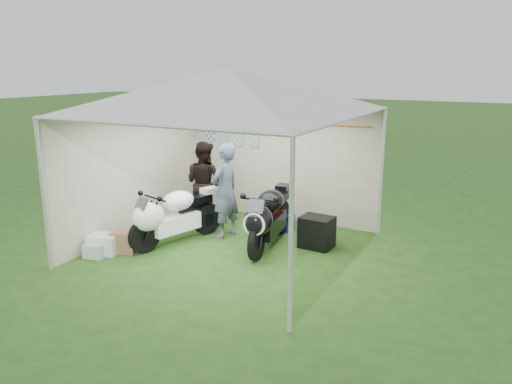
% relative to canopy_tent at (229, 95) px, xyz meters
% --- Properties ---
extents(ground, '(80.00, 80.00, 0.00)m').
position_rel_canopy_tent_xyz_m(ground, '(0.00, -0.03, -2.58)').
color(ground, '#244716').
rests_on(ground, ground).
extents(canopy_tent, '(5.66, 5.66, 3.00)m').
position_rel_canopy_tent_xyz_m(canopy_tent, '(0.00, 0.00, 0.00)').
color(canopy_tent, silver).
rests_on(canopy_tent, ground).
extents(motorcycle_white, '(0.79, 1.89, 0.95)m').
position_rel_canopy_tent_xyz_m(motorcycle_white, '(-1.01, -0.28, -2.05)').
color(motorcycle_white, black).
rests_on(motorcycle_white, ground).
extents(motorcycle_black, '(0.64, 2.02, 1.00)m').
position_rel_canopy_tent_xyz_m(motorcycle_black, '(0.52, 0.35, -2.02)').
color(motorcycle_black, black).
rests_on(motorcycle_black, ground).
extents(paddock_stand, '(0.46, 0.32, 0.32)m').
position_rel_canopy_tent_xyz_m(paddock_stand, '(0.38, 1.26, -2.42)').
color(paddock_stand, '#2435B2').
rests_on(paddock_stand, ground).
extents(person_dark_jacket, '(0.84, 0.68, 1.62)m').
position_rel_canopy_tent_xyz_m(person_dark_jacket, '(-1.18, 0.98, -1.76)').
color(person_dark_jacket, black).
rests_on(person_dark_jacket, ground).
extents(person_blue_jacket, '(0.50, 0.68, 1.71)m').
position_rel_canopy_tent_xyz_m(person_blue_jacket, '(-0.40, 0.50, -1.72)').
color(person_blue_jacket, slate).
rests_on(person_blue_jacket, ground).
extents(equipment_box, '(0.57, 0.47, 0.54)m').
position_rel_canopy_tent_xyz_m(equipment_box, '(1.25, 0.75, -2.31)').
color(equipment_box, black).
rests_on(equipment_box, ground).
extents(crate_0, '(0.56, 0.50, 0.32)m').
position_rel_canopy_tent_xyz_m(crate_0, '(-1.75, -1.17, -2.42)').
color(crate_0, silver).
rests_on(crate_0, ground).
extents(crate_1, '(0.51, 0.51, 0.36)m').
position_rel_canopy_tent_xyz_m(crate_1, '(-1.50, -0.92, -2.40)').
color(crate_1, brown).
rests_on(crate_1, ground).
extents(crate_2, '(0.36, 0.32, 0.23)m').
position_rel_canopy_tent_xyz_m(crate_2, '(-1.75, -1.37, -2.46)').
color(crate_2, '#B4B9BE').
rests_on(crate_2, ground).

